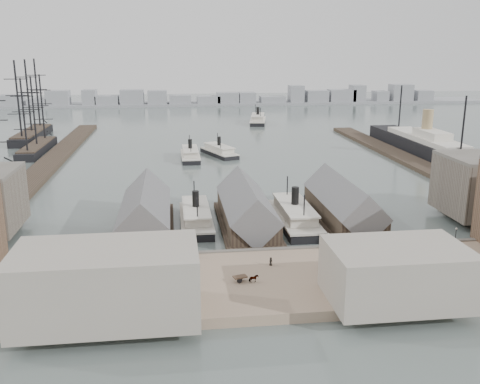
{
  "coord_description": "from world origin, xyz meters",
  "views": [
    {
      "loc": [
        -18.48,
        -115.06,
        45.3
      ],
      "look_at": [
        0.0,
        30.0,
        6.0
      ],
      "focal_mm": 40.0,
      "sensor_mm": 36.0,
      "label": 1
    }
  ],
  "objects": [
    {
      "name": "lamp_post_far_w",
      "position": [
        -45.0,
        -7.0,
        4.71
      ],
      "size": [
        0.44,
        0.44,
        3.92
      ],
      "color": "black",
      "rests_on": "quay"
    },
    {
      "name": "west_wharf",
      "position": [
        -68.0,
        100.0,
        0.8
      ],
      "size": [
        10.0,
        220.0,
        1.6
      ],
      "primitive_type": "cube",
      "color": "#2D231C",
      "rests_on": "ground"
    },
    {
      "name": "pedestrian_5",
      "position": [
        10.53,
        -17.94,
        2.85
      ],
      "size": [
        0.75,
        0.77,
        1.71
      ],
      "primitive_type": "imported",
      "rotation": [
        0.0,
        0.0,
        2.26
      ],
      "color": "black",
      "rests_on": "quay"
    },
    {
      "name": "quay",
      "position": [
        0.0,
        -20.0,
        1.0
      ],
      "size": [
        180.0,
        30.0,
        2.0
      ],
      "primitive_type": "cube",
      "color": "#8C745E",
      "rests_on": "ground"
    },
    {
      "name": "lamp_post_near_w",
      "position": [
        -15.0,
        -7.0,
        4.71
      ],
      "size": [
        0.44,
        0.44,
        3.92
      ],
      "color": "black",
      "rests_on": "quay"
    },
    {
      "name": "lamp_post_near_e",
      "position": [
        15.0,
        -7.0,
        4.71
      ],
      "size": [
        0.44,
        0.44,
        3.92
      ],
      "color": "black",
      "rests_on": "quay"
    },
    {
      "name": "sailing_ship_far",
      "position": [
        -90.57,
        170.57,
        2.91
      ],
      "size": [
        9.79,
        54.37,
        40.24
      ],
      "color": "black",
      "rests_on": "ground"
    },
    {
      "name": "ferry_shed_center",
      "position": [
        0.0,
        16.88,
        4.64
      ],
      "size": [
        14.0,
        42.0,
        12.6
      ],
      "color": "#2D231C",
      "rests_on": "ground"
    },
    {
      "name": "pedestrian_7",
      "position": [
        28.05,
        -25.94,
        2.81
      ],
      "size": [
        1.1,
        1.21,
        1.63
      ],
      "primitive_type": "imported",
      "rotation": [
        0.0,
        0.0,
        5.33
      ],
      "color": "black",
      "rests_on": "quay"
    },
    {
      "name": "street_bldg_west",
      "position": [
        -30.0,
        -32.0,
        8.0
      ],
      "size": [
        30.0,
        16.0,
        12.0
      ],
      "primitive_type": "cube",
      "color": "gray",
      "rests_on": "quay"
    },
    {
      "name": "pedestrian_2",
      "position": [
        -14.11,
        -8.0,
        2.91
      ],
      "size": [
        1.22,
        1.36,
        1.83
      ],
      "primitive_type": "imported",
      "rotation": [
        0.0,
        0.0,
        5.3
      ],
      "color": "black",
      "rests_on": "quay"
    },
    {
      "name": "pedestrian_6",
      "position": [
        25.67,
        -10.57,
        2.86
      ],
      "size": [
        1.01,
        1.06,
        1.72
      ],
      "primitive_type": "imported",
      "rotation": [
        0.0,
        0.0,
        4.12
      ],
      "color": "black",
      "rests_on": "quay"
    },
    {
      "name": "ferry_open_far",
      "position": [
        34.8,
        214.97,
        2.54
      ],
      "size": [
        14.65,
        31.49,
        10.83
      ],
      "rotation": [
        0.0,
        0.0,
        -0.19
      ],
      "color": "black",
      "rests_on": "ground"
    },
    {
      "name": "ferry_open_near",
      "position": [
        -11.26,
        108.09,
        2.13
      ],
      "size": [
        7.73,
        25.45,
        9.08
      ],
      "rotation": [
        0.0,
        0.0,
        0.0
      ],
      "color": "black",
      "rests_on": "ground"
    },
    {
      "name": "pedestrian_4",
      "position": [
        0.8,
        -14.01,
        2.88
      ],
      "size": [
        1.02,
        0.97,
        1.75
      ],
      "primitive_type": "imported",
      "rotation": [
        0.0,
        0.0,
        0.68
      ],
      "color": "black",
      "rests_on": "quay"
    },
    {
      "name": "ground",
      "position": [
        0.0,
        0.0,
        0.0
      ],
      "size": [
        900.0,
        900.0,
        0.0
      ],
      "primitive_type": "plane",
      "color": "#4C5856",
      "rests_on": "ground"
    },
    {
      "name": "seawall",
      "position": [
        0.0,
        -5.2,
        1.15
      ],
      "size": [
        180.0,
        1.2,
        2.3
      ],
      "primitive_type": "cube",
      "color": "#59544C",
      "rests_on": "ground"
    },
    {
      "name": "ferry_docked_east",
      "position": [
        13.0,
        17.25,
        2.55
      ],
      "size": [
        9.14,
        30.47,
        10.88
      ],
      "color": "black",
      "rests_on": "ground"
    },
    {
      "name": "ocean_steamer",
      "position": [
        92.0,
        105.1,
        4.27
      ],
      "size": [
        13.58,
        99.23,
        19.85
      ],
      "color": "black",
      "rests_on": "ground"
    },
    {
      "name": "horse_cart_right",
      "position": [
        14.24,
        -19.55,
        2.8
      ],
      "size": [
        4.82,
        2.85,
        1.58
      ],
      "rotation": [
        0.0,
        0.0,
        1.88
      ],
      "color": "black",
      "rests_on": "quay"
    },
    {
      "name": "horse_cart_left",
      "position": [
        -33.83,
        -16.23,
        2.79
      ],
      "size": [
        4.79,
        2.71,
        1.52
      ],
      "rotation": [
        0.0,
        0.0,
        1.26
      ],
      "color": "black",
      "rests_on": "quay"
    },
    {
      "name": "pedestrian_1",
      "position": [
        -33.29,
        -18.7,
        2.87
      ],
      "size": [
        1.03,
        0.93,
        1.74
      ],
      "primitive_type": "imported",
      "rotation": [
        0.0,
        0.0,
        0.4
      ],
      "color": "black",
      "rests_on": "quay"
    },
    {
      "name": "far_shore",
      "position": [
        -2.07,
        334.14,
        3.91
      ],
      "size": [
        500.0,
        40.0,
        15.72
      ],
      "color": "gray",
      "rests_on": "ground"
    },
    {
      "name": "street_bldg_center",
      "position": [
        20.0,
        -32.0,
        7.0
      ],
      "size": [
        24.0,
        16.0,
        10.0
      ],
      "primitive_type": "cube",
      "color": "gray",
      "rests_on": "quay"
    },
    {
      "name": "ferry_shed_east",
      "position": [
        26.0,
        16.88,
        4.64
      ],
      "size": [
        14.0,
        42.0,
        12.6
      ],
      "color": "#2D231C",
      "rests_on": "ground"
    },
    {
      "name": "ferry_docked_west",
      "position": [
        -13.0,
        20.35,
        2.3
      ],
      "size": [
        8.26,
        27.53,
        9.83
      ],
      "color": "black",
      "rests_on": "ground"
    },
    {
      "name": "east_wharf",
      "position": [
        78.0,
        90.0,
        0.8
      ],
      "size": [
        10.0,
        180.0,
        1.6
      ],
      "primitive_type": "cube",
      "color": "#2D231C",
      "rests_on": "ground"
    },
    {
      "name": "ferry_shed_west",
      "position": [
        -26.0,
        16.88,
        4.64
      ],
      "size": [
        14.0,
        42.0,
        12.6
      ],
      "color": "#2D231C",
      "rests_on": "ground"
    },
    {
      "name": "pedestrian_3",
      "position": [
        -22.03,
        -20.48,
        2.91
      ],
      "size": [
        0.94,
        1.14,
        1.82
      ],
      "primitive_type": "imported",
      "rotation": [
        0.0,
        0.0,
        1.02
      ],
      "color": "black",
      "rests_on": "quay"
    },
    {
      "name": "ferry_open_mid",
      "position": [
        1.56,
        114.55,
        2.07
      ],
      "size": [
        15.81,
        25.73,
        8.83
      ],
      "rotation": [
        0.0,
        0.0,
        0.37
      ],
      "color": "black",
      "rests_on": "ground"
    },
    {
      "name": "pedestrian_8",
      "position": [
        39.08,
        -12.84,
        2.87
      ],
      "size": [
        0.59,
        1.08,
        1.74
      ],
      "primitive_type": "imported",
      "rotation": [
        0.0,
        0.0,
        4.54
      ],
      "color": "black",
      "rests_on": "quay"
    },
    {
      "name": "horse_cart_center",
      "position": [
        -4.85,
        -21.61,
        2.79
      ],
      "size": [
        4.94,
        2.36,
        1.53
      ],
      "rotation": [
        0.0,
        0.0,
        1.83
      ],
      "color": "black",
      "rests_on": "quay"
    },
    {
      "name": "sailing_ship_mid",
      "position": [
        -79.45,
        133.15,
        2.41
      ],
      "size": [
        8.2,
        47.38,
        33.72
      ],
      "color": "black",
      "rests_on": "ground"
    },
    {
      "name": "lamp_post_far_e",
      "position": [
        45.0,
        -7.0,
        4.71
      ],
      "size": [
        0.44,
        0.44,
        3.92
      ],
      "color": "black",
      "rests_on": "quay"
    }
  ]
}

